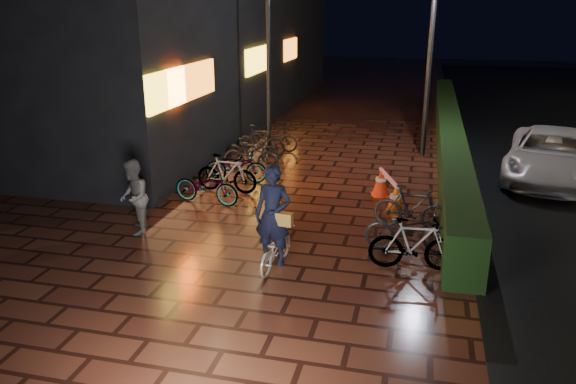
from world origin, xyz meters
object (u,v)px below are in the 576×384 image
(cart_assembly, at_px, (458,189))
(cyclist, at_px, (274,231))
(van, at_px, (552,155))
(traffic_barrier, at_px, (388,190))
(bystander_person, at_px, (134,197))

(cart_assembly, bearing_deg, cyclist, -130.44)
(van, bearing_deg, traffic_barrier, -131.25)
(cart_assembly, bearing_deg, traffic_barrier, 179.92)
(van, height_order, traffic_barrier, van)
(bystander_person, xyz_separation_m, van, (9.03, 6.01, -0.11))
(van, xyz_separation_m, cyclist, (-5.82, -6.92, 0.05))
(bystander_person, distance_m, van, 10.85)
(traffic_barrier, height_order, cart_assembly, cart_assembly)
(traffic_barrier, bearing_deg, van, 36.53)
(bystander_person, bearing_deg, cart_assembly, 90.72)
(bystander_person, height_order, van, bystander_person)
(van, relative_size, traffic_barrier, 2.81)
(traffic_barrier, distance_m, cart_assembly, 1.59)
(traffic_barrier, xyz_separation_m, cart_assembly, (1.59, -0.00, 0.15))
(bystander_person, xyz_separation_m, traffic_barrier, (4.94, 2.98, -0.43))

